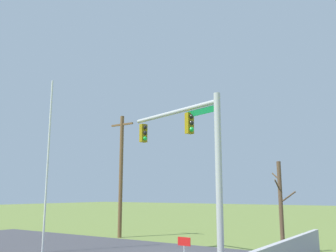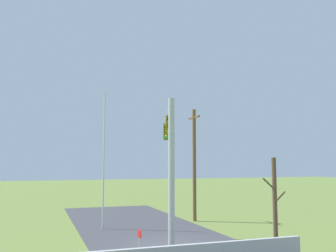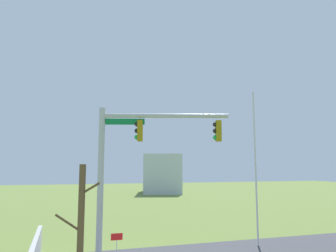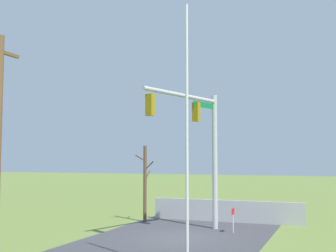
% 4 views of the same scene
% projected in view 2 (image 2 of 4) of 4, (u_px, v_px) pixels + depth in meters
% --- Properties ---
extents(ground_plane, '(160.00, 160.00, 0.00)m').
position_uv_depth(ground_plane, '(168.00, 245.00, 19.07)').
color(ground_plane, olive).
extents(road_surface, '(28.00, 8.00, 0.01)m').
position_uv_depth(road_surface, '(147.00, 232.00, 22.83)').
color(road_surface, '#3D3D42').
rests_on(road_surface, ground_plane).
extents(signal_mast, '(5.72, 1.90, 7.07)m').
position_uv_depth(signal_mast, '(170.00, 149.00, 17.82)').
color(signal_mast, '#B2B5BA').
rests_on(signal_mast, ground_plane).
extents(flagpole, '(0.10, 0.10, 8.82)m').
position_uv_depth(flagpole, '(104.00, 160.00, 24.28)').
color(flagpole, silver).
rests_on(flagpole, ground_plane).
extents(utility_pole, '(1.90, 0.26, 8.20)m').
position_uv_depth(utility_pole, '(194.00, 162.00, 27.50)').
color(utility_pole, brown).
rests_on(utility_pole, ground_plane).
extents(bare_tree, '(1.27, 1.02, 4.44)m').
position_uv_depth(bare_tree, '(275.00, 206.00, 16.60)').
color(bare_tree, brown).
rests_on(bare_tree, ground_plane).
extents(open_sign, '(0.56, 0.04, 1.22)m').
position_uv_depth(open_sign, '(139.00, 237.00, 16.51)').
color(open_sign, silver).
rests_on(open_sign, ground_plane).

